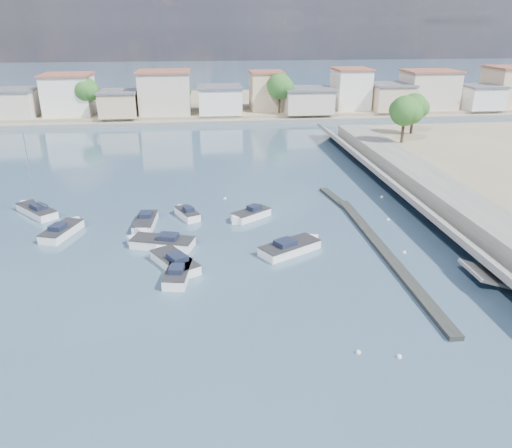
{
  "coord_description": "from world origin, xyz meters",
  "views": [
    {
      "loc": [
        -8.76,
        -27.78,
        18.85
      ],
      "look_at": [
        -3.75,
        14.74,
        1.4
      ],
      "focal_mm": 35.0,
      "sensor_mm": 36.0,
      "label": 1
    }
  ],
  "objects_px": {
    "motorboat_a": "(173,261)",
    "motorboat_g": "(145,223)",
    "motorboat_h": "(292,247)",
    "motorboat_b": "(179,273)",
    "sailboat": "(36,210)",
    "motorboat_c": "(160,243)",
    "motorboat_f": "(187,214)",
    "motorboat_d": "(250,215)",
    "motorboat_e": "(63,230)"
  },
  "relations": [
    {
      "from": "motorboat_e",
      "to": "sailboat",
      "type": "distance_m",
      "value": 7.25
    },
    {
      "from": "motorboat_e",
      "to": "motorboat_g",
      "type": "distance_m",
      "value": 7.64
    },
    {
      "from": "motorboat_h",
      "to": "sailboat",
      "type": "height_order",
      "value": "sailboat"
    },
    {
      "from": "motorboat_b",
      "to": "motorboat_d",
      "type": "bearing_deg",
      "value": 59.89
    },
    {
      "from": "motorboat_c",
      "to": "motorboat_e",
      "type": "distance_m",
      "value": 10.09
    },
    {
      "from": "motorboat_g",
      "to": "motorboat_f",
      "type": "bearing_deg",
      "value": 28.94
    },
    {
      "from": "motorboat_b",
      "to": "motorboat_g",
      "type": "distance_m",
      "value": 11.46
    },
    {
      "from": "motorboat_e",
      "to": "motorboat_d",
      "type": "bearing_deg",
      "value": 6.08
    },
    {
      "from": "motorboat_d",
      "to": "motorboat_h",
      "type": "distance_m",
      "value": 8.73
    },
    {
      "from": "motorboat_b",
      "to": "motorboat_f",
      "type": "bearing_deg",
      "value": 87.93
    },
    {
      "from": "motorboat_f",
      "to": "sailboat",
      "type": "xyz_separation_m",
      "value": [
        -15.79,
        2.79,
        0.04
      ]
    },
    {
      "from": "motorboat_d",
      "to": "sailboat",
      "type": "height_order",
      "value": "sailboat"
    },
    {
      "from": "motorboat_b",
      "to": "sailboat",
      "type": "height_order",
      "value": "sailboat"
    },
    {
      "from": "motorboat_g",
      "to": "sailboat",
      "type": "bearing_deg",
      "value": 156.9
    },
    {
      "from": "motorboat_d",
      "to": "motorboat_h",
      "type": "xyz_separation_m",
      "value": [
        2.93,
        -8.23,
        0.0
      ]
    },
    {
      "from": "motorboat_c",
      "to": "sailboat",
      "type": "xyz_separation_m",
      "value": [
        -13.46,
        9.88,
        0.04
      ]
    },
    {
      "from": "motorboat_a",
      "to": "motorboat_c",
      "type": "xyz_separation_m",
      "value": [
        -1.36,
        3.92,
        0.0
      ]
    },
    {
      "from": "motorboat_b",
      "to": "motorboat_c",
      "type": "height_order",
      "value": "same"
    },
    {
      "from": "motorboat_a",
      "to": "motorboat_d",
      "type": "bearing_deg",
      "value": 52.94
    },
    {
      "from": "motorboat_f",
      "to": "sailboat",
      "type": "bearing_deg",
      "value": 169.99
    },
    {
      "from": "motorboat_e",
      "to": "motorboat_f",
      "type": "relative_size",
      "value": 1.38
    },
    {
      "from": "motorboat_e",
      "to": "motorboat_g",
      "type": "xyz_separation_m",
      "value": [
        7.58,
        0.91,
        0.0
      ]
    },
    {
      "from": "motorboat_c",
      "to": "motorboat_h",
      "type": "distance_m",
      "value": 11.92
    },
    {
      "from": "motorboat_f",
      "to": "motorboat_a",
      "type": "bearing_deg",
      "value": -95.04
    },
    {
      "from": "motorboat_b",
      "to": "motorboat_h",
      "type": "bearing_deg",
      "value": 20.5
    },
    {
      "from": "motorboat_f",
      "to": "motorboat_g",
      "type": "height_order",
      "value": "same"
    },
    {
      "from": "motorboat_c",
      "to": "motorboat_d",
      "type": "distance_m",
      "value": 10.55
    },
    {
      "from": "motorboat_g",
      "to": "motorboat_h",
      "type": "relative_size",
      "value": 0.92
    },
    {
      "from": "motorboat_f",
      "to": "sailboat",
      "type": "height_order",
      "value": "sailboat"
    },
    {
      "from": "motorboat_a",
      "to": "motorboat_g",
      "type": "xyz_separation_m",
      "value": [
        -3.06,
        8.78,
        0.0
      ]
    },
    {
      "from": "motorboat_c",
      "to": "motorboat_e",
      "type": "xyz_separation_m",
      "value": [
        -9.28,
        3.95,
        -0.0
      ]
    },
    {
      "from": "motorboat_d",
      "to": "motorboat_g",
      "type": "distance_m",
      "value": 10.51
    },
    {
      "from": "motorboat_e",
      "to": "motorboat_c",
      "type": "bearing_deg",
      "value": -23.06
    },
    {
      "from": "sailboat",
      "to": "motorboat_h",
      "type": "bearing_deg",
      "value": -25.94
    },
    {
      "from": "motorboat_b",
      "to": "sailboat",
      "type": "xyz_separation_m",
      "value": [
        -15.32,
        15.91,
        0.04
      ]
    },
    {
      "from": "motorboat_a",
      "to": "motorboat_g",
      "type": "distance_m",
      "value": 9.3
    },
    {
      "from": "motorboat_d",
      "to": "motorboat_h",
      "type": "height_order",
      "value": "same"
    },
    {
      "from": "motorboat_b",
      "to": "sailboat",
      "type": "bearing_deg",
      "value": 133.92
    },
    {
      "from": "motorboat_g",
      "to": "motorboat_d",
      "type": "bearing_deg",
      "value": 5.53
    },
    {
      "from": "motorboat_b",
      "to": "motorboat_f",
      "type": "distance_m",
      "value": 13.13
    },
    {
      "from": "sailboat",
      "to": "motorboat_a",
      "type": "bearing_deg",
      "value": -42.96
    },
    {
      "from": "motorboat_h",
      "to": "motorboat_b",
      "type": "bearing_deg",
      "value": -159.5
    },
    {
      "from": "motorboat_g",
      "to": "motorboat_h",
      "type": "xyz_separation_m",
      "value": [
        13.39,
        -7.21,
        -0.0
      ]
    },
    {
      "from": "motorboat_b",
      "to": "motorboat_f",
      "type": "xyz_separation_m",
      "value": [
        0.47,
        13.12,
        0.0
      ]
    },
    {
      "from": "motorboat_a",
      "to": "sailboat",
      "type": "bearing_deg",
      "value": 137.04
    },
    {
      "from": "motorboat_h",
      "to": "sailboat",
      "type": "xyz_separation_m",
      "value": [
        -25.15,
        12.23,
        0.04
      ]
    },
    {
      "from": "motorboat_c",
      "to": "sailboat",
      "type": "distance_m",
      "value": 16.7
    },
    {
      "from": "motorboat_c",
      "to": "motorboat_d",
      "type": "height_order",
      "value": "same"
    },
    {
      "from": "sailboat",
      "to": "motorboat_e",
      "type": "bearing_deg",
      "value": -54.83
    },
    {
      "from": "motorboat_f",
      "to": "motorboat_d",
      "type": "bearing_deg",
      "value": -10.72
    }
  ]
}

